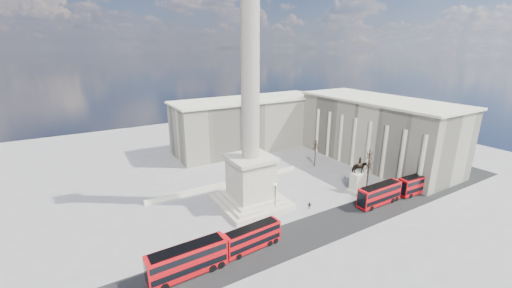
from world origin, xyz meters
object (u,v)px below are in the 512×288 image
object	(u,v)px
red_bus_b	(253,237)
equestrian_statue	(358,179)
nelsons_column	(251,147)
victorian_lamp	(275,196)
pedestrian_crossing	(310,206)
pedestrian_standing	(363,190)
red_bus_a	(188,260)
pedestrian_walking	(381,192)
red_bus_c	(380,194)
red_bus_d	(418,184)

from	to	relation	value
red_bus_b	equestrian_statue	xyz separation A→B (m)	(32.35, 6.65, 0.75)
nelsons_column	victorian_lamp	bearing A→B (deg)	-68.66
pedestrian_crossing	pedestrian_standing	bearing A→B (deg)	-134.29
red_bus_a	pedestrian_walking	bearing A→B (deg)	2.32
victorian_lamp	pedestrian_crossing	world-z (taller)	victorian_lamp
red_bus_c	pedestrian_crossing	size ratio (longest dim) A/B	6.61
red_bus_b	pedestrian_walking	world-z (taller)	red_bus_b
red_bus_b	equestrian_statue	world-z (taller)	equestrian_statue
red_bus_a	equestrian_statue	distance (m)	44.25
equestrian_statue	pedestrian_walking	world-z (taller)	equestrian_statue
victorian_lamp	pedestrian_walking	bearing A→B (deg)	-12.48
victorian_lamp	equestrian_statue	distance (m)	22.49
red_bus_a	pedestrian_standing	distance (m)	44.17
pedestrian_crossing	pedestrian_walking	bearing A→B (deg)	-142.55
red_bus_c	pedestrian_crossing	world-z (taller)	red_bus_c
pedestrian_standing	victorian_lamp	bearing A→B (deg)	-37.84
red_bus_a	red_bus_b	size ratio (longest dim) A/B	1.15
red_bus_d	red_bus_a	bearing A→B (deg)	-177.53
red_bus_b	pedestrian_standing	xyz separation A→B (m)	(32.46, 5.14, -1.38)
equestrian_statue	nelsons_column	bearing A→B (deg)	163.71
red_bus_b	red_bus_c	xyz separation A→B (m)	(31.21, -0.35, 0.20)
red_bus_d	pedestrian_walking	size ratio (longest dim) A/B	7.05
victorian_lamp	pedestrian_walking	xyz separation A→B (m)	(25.54, -5.65, -3.06)
red_bus_c	pedestrian_walking	size ratio (longest dim) A/B	7.15
red_bus_a	victorian_lamp	bearing A→B (deg)	20.88
nelsons_column	red_bus_c	xyz separation A→B (m)	(23.58, -14.22, -10.56)
red_bus_b	pedestrian_crossing	distance (m)	17.78
red_bus_c	victorian_lamp	size ratio (longest dim) A/B	1.70
red_bus_a	red_bus_c	world-z (taller)	red_bus_a
victorian_lamp	red_bus_a	bearing A→B (deg)	-157.72
red_bus_d	victorian_lamp	xyz separation A→B (m)	(-33.48, 9.21, 1.53)
pedestrian_standing	red_bus_a	bearing A→B (deg)	-22.98
pedestrian_standing	red_bus_d	bearing A→B (deg)	119.42
red_bus_d	pedestrian_standing	world-z (taller)	red_bus_d
victorian_lamp	pedestrian_standing	xyz separation A→B (m)	(22.54, -2.89, -3.06)
pedestrian_crossing	red_bus_c	bearing A→B (deg)	-155.14
pedestrian_standing	pedestrian_crossing	distance (m)	15.59
red_bus_c	pedestrian_crossing	distance (m)	15.54
equestrian_statue	pedestrian_crossing	bearing A→B (deg)	-175.57
red_bus_b	pedestrian_crossing	size ratio (longest dim) A/B	6.13
red_bus_a	victorian_lamp	distance (m)	22.96
red_bus_a	pedestrian_walking	size ratio (longest dim) A/B	7.65
nelsons_column	equestrian_statue	xyz separation A→B (m)	(24.71, -7.22, -10.00)
nelsons_column	pedestrian_walking	distance (m)	32.46
red_bus_a	red_bus_b	world-z (taller)	red_bus_a
red_bus_c	victorian_lamp	distance (m)	22.92
red_bus_c	pedestrian_standing	xyz separation A→B (m)	(1.25, 5.48, -1.58)
red_bus_c	equestrian_statue	bearing A→B (deg)	80.47
victorian_lamp	pedestrian_crossing	distance (m)	8.00
victorian_lamp	pedestrian_standing	bearing A→B (deg)	-7.29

